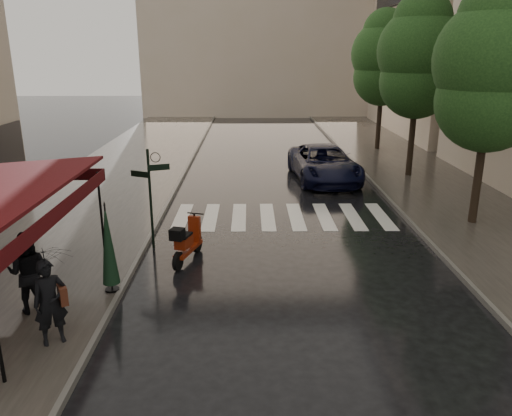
{
  "coord_description": "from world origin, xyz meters",
  "views": [
    {
      "loc": [
        1.78,
        -11.46,
        5.8
      ],
      "look_at": [
        1.98,
        2.61,
        1.4
      ],
      "focal_mm": 35.0,
      "sensor_mm": 36.0,
      "label": 1
    }
  ],
  "objects_px": {
    "pedestrian_with_umbrella": "(45,267)",
    "scooter": "(187,243)",
    "pedestrian_terrace": "(29,272)",
    "parked_car": "(324,163)",
    "parasol_back": "(108,245)"
  },
  "relations": [
    {
      "from": "pedestrian_terrace",
      "to": "scooter",
      "type": "distance_m",
      "value": 4.42
    },
    {
      "from": "pedestrian_with_umbrella",
      "to": "scooter",
      "type": "bearing_deg",
      "value": 32.01
    },
    {
      "from": "scooter",
      "to": "parasol_back",
      "type": "distance_m",
      "value": 2.73
    },
    {
      "from": "parked_car",
      "to": "pedestrian_with_umbrella",
      "type": "bearing_deg",
      "value": -123.08
    },
    {
      "from": "pedestrian_terrace",
      "to": "parked_car",
      "type": "distance_m",
      "value": 15.23
    },
    {
      "from": "parasol_back",
      "to": "parked_car",
      "type": "bearing_deg",
      "value": 59.16
    },
    {
      "from": "pedestrian_with_umbrella",
      "to": "scooter",
      "type": "xyz_separation_m",
      "value": [
        2.19,
        4.36,
        -1.21
      ]
    },
    {
      "from": "scooter",
      "to": "parasol_back",
      "type": "xyz_separation_m",
      "value": [
        -1.63,
        -2.05,
        0.75
      ]
    },
    {
      "from": "pedestrian_with_umbrella",
      "to": "parasol_back",
      "type": "xyz_separation_m",
      "value": [
        0.56,
        2.31,
        -0.46
      ]
    },
    {
      "from": "pedestrian_terrace",
      "to": "parasol_back",
      "type": "distance_m",
      "value": 1.85
    },
    {
      "from": "pedestrian_terrace",
      "to": "parasol_back",
      "type": "height_order",
      "value": "parasol_back"
    },
    {
      "from": "pedestrian_terrace",
      "to": "parked_car",
      "type": "relative_size",
      "value": 0.33
    },
    {
      "from": "pedestrian_with_umbrella",
      "to": "pedestrian_terrace",
      "type": "distance_m",
      "value": 1.78
    },
    {
      "from": "pedestrian_with_umbrella",
      "to": "parked_car",
      "type": "bearing_deg",
      "value": 30.35
    },
    {
      "from": "pedestrian_with_umbrella",
      "to": "scooter",
      "type": "distance_m",
      "value": 5.03
    }
  ]
}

